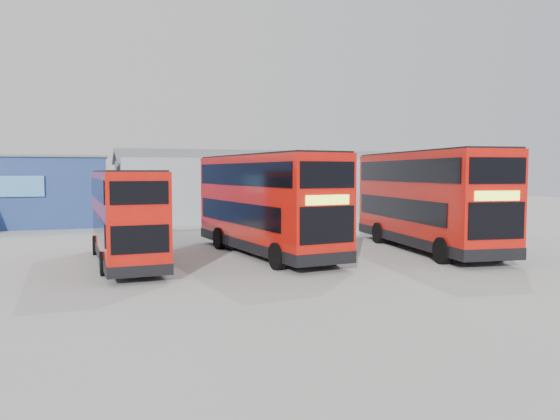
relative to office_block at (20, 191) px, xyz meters
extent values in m
plane|color=#9B9A96|center=(14.00, -17.99, -2.58)|extent=(120.00, 120.00, 0.00)
cube|color=navy|center=(0.00, 0.01, -0.08)|extent=(12.00, 8.00, 5.00)
cube|color=slate|center=(0.00, 0.01, 2.47)|extent=(12.30, 8.30, 0.15)
cube|color=#4A8FD3|center=(0.00, -4.09, 0.42)|extent=(3.96, 0.15, 1.40)
cube|color=#91969F|center=(22.00, 2.01, -0.08)|extent=(30.00, 12.00, 5.00)
cube|color=slate|center=(22.00, -0.79, 2.67)|extent=(30.50, 6.33, 1.29)
cube|color=slate|center=(22.00, 4.80, 2.67)|extent=(30.50, 6.33, 1.29)
cube|color=red|center=(6.44, -20.17, -0.44)|extent=(2.70, 9.55, 3.65)
cube|color=black|center=(6.44, -20.17, -2.08)|extent=(2.74, 9.58, 0.41)
cube|color=black|center=(7.60, -20.47, -0.87)|extent=(0.43, 8.00, 0.86)
cube|color=black|center=(5.31, -20.58, -0.87)|extent=(0.43, 8.00, 0.86)
cube|color=black|center=(7.58, -20.11, 0.66)|extent=(0.47, 8.90, 0.86)
cube|color=black|center=(5.30, -20.22, 0.66)|extent=(0.47, 8.90, 0.86)
cube|color=black|center=(6.21, -15.43, -0.96)|extent=(2.02, 0.14, 1.22)
cube|color=black|center=(6.21, -15.43, 0.66)|extent=(2.02, 0.14, 0.86)
cube|color=#D1FF35|center=(6.21, -15.42, -0.15)|extent=(1.62, 0.11, 0.32)
cube|color=black|center=(6.66, -24.90, -0.96)|extent=(1.98, 0.14, 0.99)
cube|color=black|center=(6.66, -24.90, 0.66)|extent=(1.98, 0.14, 0.81)
cube|color=black|center=(6.44, -20.17, 1.40)|extent=(2.56, 9.41, 0.09)
cylinder|color=black|center=(7.36, -16.83, -2.11)|extent=(0.33, 0.95, 0.94)
cylinder|color=black|center=(5.20, -16.94, -2.11)|extent=(0.33, 0.95, 0.94)
cylinder|color=black|center=(7.63, -22.50, -2.11)|extent=(0.33, 0.95, 0.94)
cylinder|color=black|center=(5.47, -22.60, -2.11)|extent=(0.33, 0.95, 0.94)
cube|color=red|center=(12.89, -19.52, -0.04)|extent=(4.17, 11.49, 4.33)
cube|color=black|center=(12.89, -19.52, -1.99)|extent=(4.21, 11.54, 0.48)
cube|color=black|center=(11.48, -19.28, -0.55)|extent=(1.34, 9.44, 1.02)
cube|color=black|center=(14.18, -18.91, -0.55)|extent=(1.34, 9.44, 1.02)
cube|color=black|center=(11.54, -19.70, 1.27)|extent=(1.48, 10.50, 1.02)
cube|color=black|center=(14.23, -19.33, 1.27)|extent=(1.48, 10.50, 1.02)
cube|color=black|center=(13.65, -25.10, -0.65)|extent=(2.39, 0.38, 1.44)
cube|color=black|center=(13.65, -25.10, 1.27)|extent=(2.39, 0.38, 1.02)
cube|color=#D1FF35|center=(13.65, -25.11, 0.31)|extent=(1.91, 0.30, 0.37)
cube|color=black|center=(12.13, -13.93, -0.65)|extent=(2.34, 0.37, 1.18)
cube|color=black|center=(12.13, -13.93, 1.27)|extent=(2.34, 0.37, 0.96)
cube|color=black|center=(12.89, -19.52, 2.15)|extent=(3.98, 11.31, 0.11)
cylinder|color=black|center=(12.14, -23.56, -2.02)|extent=(0.49, 1.15, 1.11)
cylinder|color=black|center=(14.69, -23.21, -2.02)|extent=(0.49, 1.15, 1.11)
cylinder|color=black|center=(11.23, -16.88, -2.02)|extent=(0.49, 1.15, 1.11)
cylinder|color=black|center=(13.78, -16.53, -2.02)|extent=(0.49, 1.15, 1.11)
cube|color=red|center=(21.09, -20.63, 0.07)|extent=(4.09, 11.94, 4.51)
cube|color=black|center=(21.09, -20.63, -1.97)|extent=(4.14, 11.99, 0.50)
cube|color=black|center=(19.74, -20.02, -0.46)|extent=(1.18, 9.86, 1.06)
cube|color=black|center=(22.55, -20.34, -0.46)|extent=(1.18, 9.86, 1.06)
cube|color=black|center=(19.68, -20.47, 1.43)|extent=(1.30, 10.97, 1.06)
cube|color=black|center=(22.50, -20.79, 1.43)|extent=(1.30, 10.97, 1.06)
cube|color=black|center=(20.43, -26.46, -0.57)|extent=(2.50, 0.34, 1.50)
cube|color=black|center=(20.43, -26.46, 1.43)|extent=(2.50, 0.34, 1.06)
cube|color=#D1FF35|center=(20.43, -26.47, 0.43)|extent=(2.00, 0.27, 0.39)
cube|color=black|center=(21.75, -14.79, -0.57)|extent=(2.44, 0.33, 1.23)
cube|color=black|center=(21.75, -14.79, 1.43)|extent=(2.44, 0.33, 1.00)
cube|color=black|center=(21.09, -20.63, 2.35)|extent=(3.90, 11.75, 0.11)
cylinder|color=black|center=(19.30, -24.52, -2.00)|extent=(0.49, 1.19, 1.16)
cylinder|color=black|center=(21.96, -24.82, -2.00)|extent=(0.49, 1.19, 1.16)
cylinder|color=black|center=(20.10, -17.54, -2.00)|extent=(0.49, 1.19, 1.16)
cylinder|color=black|center=(22.75, -17.84, -2.00)|extent=(0.49, 1.19, 1.16)
cube|color=#0B0C34|center=(25.77, -12.22, -0.91)|extent=(3.38, 11.13, 2.64)
cube|color=black|center=(25.77, -12.22, -2.05)|extent=(3.42, 11.17, 0.40)
cube|color=red|center=(25.77, -12.22, -1.38)|extent=(3.41, 11.16, 0.25)
cube|color=black|center=(27.00, -12.63, -0.49)|extent=(0.80, 9.14, 0.95)
cube|color=black|center=(24.48, -12.42, -0.49)|extent=(0.80, 9.14, 0.95)
cube|color=black|center=(26.22, -6.74, -0.74)|extent=(2.24, 0.23, 1.30)
cube|color=black|center=(25.32, -17.71, -0.74)|extent=(2.19, 0.23, 1.10)
cylinder|color=black|center=(27.28, -8.45, -2.06)|extent=(0.40, 1.06, 1.04)
cylinder|color=black|center=(24.89, -8.25, -2.06)|extent=(0.40, 1.06, 1.04)
cylinder|color=black|center=(26.71, -15.40, -2.06)|extent=(0.40, 1.06, 1.04)
cylinder|color=black|center=(24.32, -15.21, -2.06)|extent=(0.40, 1.06, 1.04)
camera|label=1|loc=(5.20, -44.24, 1.38)|focal=35.00mm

